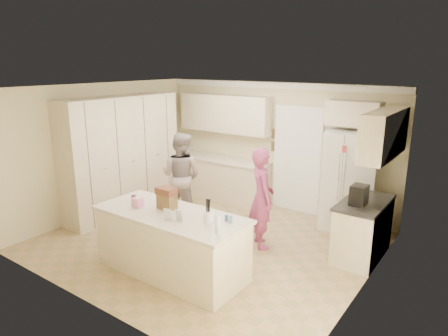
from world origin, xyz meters
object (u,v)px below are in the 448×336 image
Objects in this scene: utensil_crock at (209,217)px; dollhouse_body at (167,201)px; teen_girl at (262,198)px; island_base at (171,244)px; refrigerator at (348,181)px; teen_boy at (181,176)px; coffee_maker at (359,195)px; tissue_box at (138,202)px.

utensil_crock is 0.58× the size of dollhouse_body.
teen_girl is at bearing 62.01° from dollhouse_body.
island_base is 0.86m from utensil_crock.
refrigerator is 1.07× the size of teen_girl.
island_base is at bearing -175.60° from utensil_crock.
teen_girl is (-0.04, 1.47, -0.16)m from utensil_crock.
teen_boy reaches higher than utensil_crock.
coffee_maker is at bearing -79.41° from refrigerator.
dollhouse_body is at bearing -133.35° from refrigerator.
coffee_maker is 0.18× the size of teen_girl.
dollhouse_body is at bearing 106.04° from teen_girl.
island_base is 1.69m from teen_girl.
tissue_box is at bearing -172.87° from utensil_crock.
island_base is 0.79m from tissue_box.
refrigerator reaches higher than teen_boy.
teen_girl is at bearing -134.03° from refrigerator.
dollhouse_body is at bearing 146.31° from island_base.
tissue_box reaches higher than island_base.
refrigerator is at bearing -75.40° from teen_girl.
island_base is (-2.05, -1.90, -0.63)m from coffee_maker.
teen_boy is at bearing 127.29° from island_base.
utensil_crock is at bearing -127.12° from coffee_maker.
tissue_box is at bearing 100.86° from teen_boy.
island_base is at bearing 112.32° from teen_girl.
refrigerator reaches higher than dollhouse_body.
refrigerator is at bearing -164.80° from teen_boy.
teen_girl reaches higher than coffee_maker.
refrigerator reaches higher than teen_girl.
refrigerator is 0.82× the size of island_base.
coffee_maker is 0.18× the size of teen_boy.
utensil_crock is 2.54m from teen_boy.
tissue_box is at bearing -153.43° from dollhouse_body.
utensil_crock is (0.65, 0.05, 0.56)m from island_base.
teen_girl is (1.89, -0.17, -0.01)m from teen_boy.
teen_girl is (-1.44, -0.38, -0.23)m from coffee_maker.
tissue_box is 2.00m from teen_girl.
utensil_crock is 0.09× the size of teen_boy.
utensil_crock is 1.07× the size of tissue_box.
refrigerator reaches higher than tissue_box.
coffee_maker is at bearing 39.29° from dollhouse_body.
refrigerator is at bearing 61.25° from dollhouse_body.
teen_boy is (-2.78, -1.40, -0.05)m from refrigerator.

